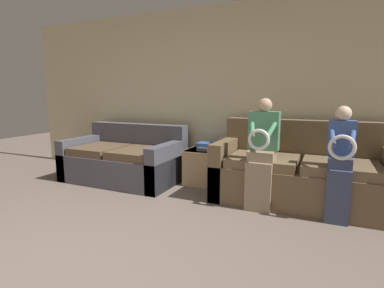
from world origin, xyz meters
TOP-DOWN VIEW (x-y plane):
  - wall_back at (0.00, 3.13)m, footprint 6.83×0.06m
  - couch_main at (1.36, 2.57)m, footprint 2.00×0.92m
  - couch_side at (-1.15, 2.49)m, footprint 1.69×0.98m
  - child_left_seated at (0.97, 2.19)m, footprint 0.34×0.37m
  - child_right_seated at (1.76, 2.18)m, footprint 0.26×0.37m
  - side_shelf at (0.05, 2.81)m, footprint 0.55×0.54m
  - book_stack at (0.05, 2.80)m, footprint 0.24×0.32m

SIDE VIEW (x-z plane):
  - side_shelf at x=0.05m, z-range 0.01..0.51m
  - couch_side at x=-1.15m, z-range -0.11..0.71m
  - couch_main at x=1.36m, z-range -0.14..0.82m
  - book_stack at x=0.05m, z-range 0.50..0.60m
  - child_right_seated at x=1.76m, z-range 0.06..1.24m
  - child_left_seated at x=0.97m, z-range 0.05..1.29m
  - wall_back at x=0.00m, z-range 0.00..2.55m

